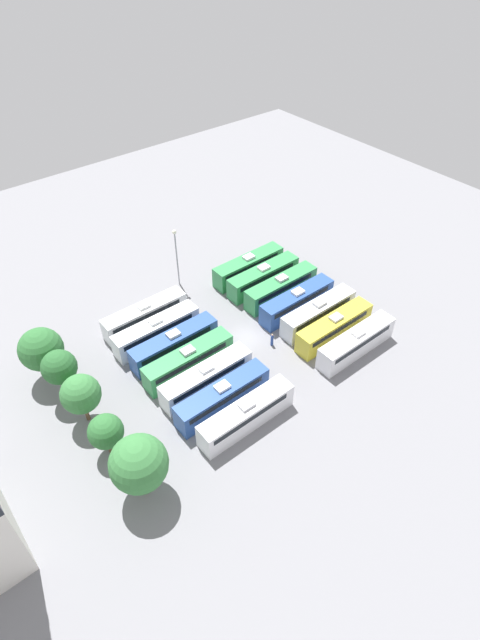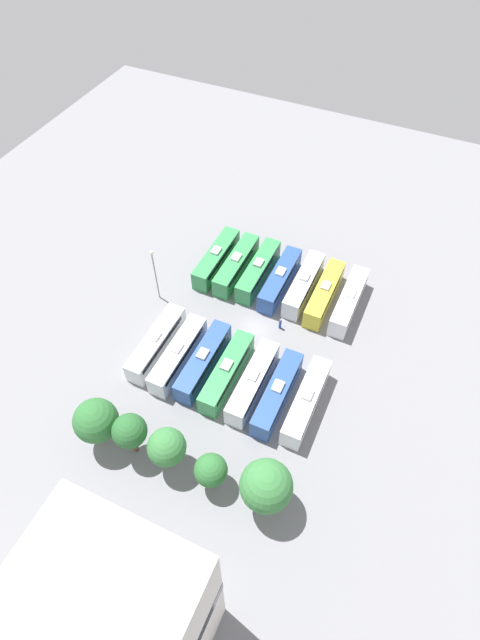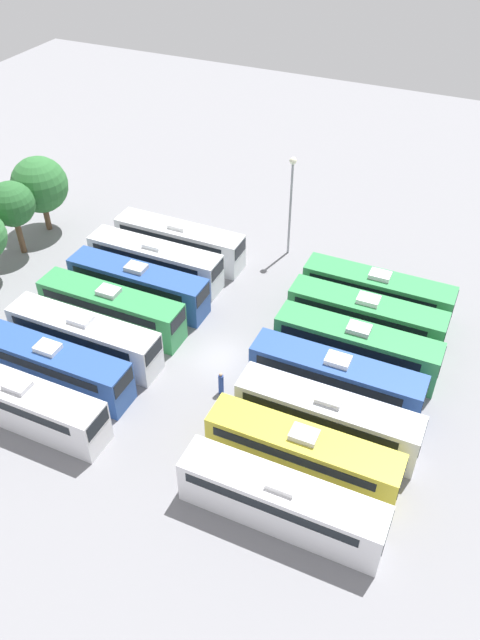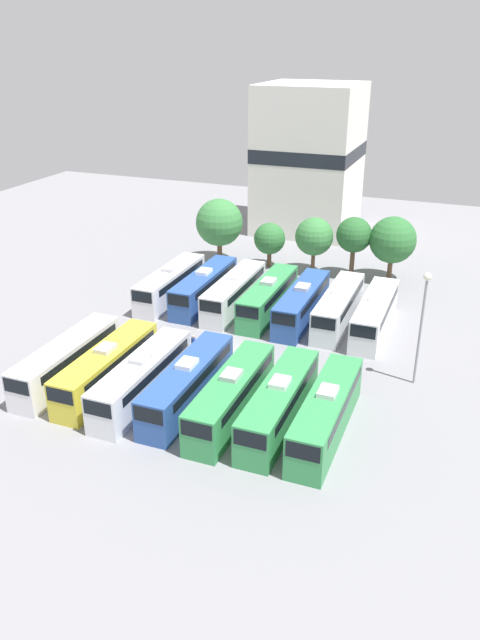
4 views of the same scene
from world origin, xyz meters
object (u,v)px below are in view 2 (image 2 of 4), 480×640
Objects in this scene: tree_0 at (266,486)px; tree_4 at (96,421)px; bus_1 at (324,293)px; bus_10 at (227,372)px; tree_3 at (130,431)px; bus_9 at (253,382)px; bus_13 at (156,343)px; bus_7 at (306,401)px; bus_2 at (304,284)px; bus_0 at (349,301)px; bus_3 at (280,279)px; bus_12 at (178,355)px; bus_11 at (203,361)px; tree_1 at (211,470)px; bus_6 at (216,258)px; tree_2 at (167,447)px; depot_building at (110,637)px; worker_person at (280,324)px; bus_4 at (258,270)px; bus_5 at (236,265)px; light_pole at (154,268)px; bus_8 at (277,393)px.

tree_4 is at bearing 3.03° from tree_0.
bus_1 is 1.00× the size of bus_10.
tree_3 is at bearing 67.62° from bus_10.
tree_4 reaches higher than bus_9.
bus_1 is 1.00× the size of bus_13.
bus_2 is at bearing -69.02° from bus_7.
tree_0 is at bearing 89.94° from bus_0.
bus_3 and bus_12 have the same top height.
tree_4 is at bearing 78.64° from bus_12.
bus_13 is at bearing 0.29° from bus_11.
tree_1 reaches higher than bus_3.
bus_2 is at bearing -7.71° from bus_1.
bus_2 and bus_6 have the same top height.
bus_7 is 17.53m from tree_2.
tree_0 reaches higher than bus_10.
depot_building reaches higher than tree_3.
bus_12 is 1.82× the size of tree_2.
tree_1 is (6.14, 0.40, -1.40)m from tree_0.
tree_2 is at bearing 80.35° from worker_person.
bus_12 is (-3.41, 17.99, 0.00)m from bus_6.
tree_2 is (-2.53, 30.85, 2.50)m from bus_4.
tree_0 reaches higher than bus_11.
tree_0 reaches higher than worker_person.
bus_11 is at bearing 68.65° from bus_2.
bus_1 is 3.31m from bus_2.
bus_4 and bus_5 have the same top height.
bus_7 is at bearing -178.15° from bus_9.
bus_5 is 1.63× the size of tree_4.
tree_3 is at bearing -59.21° from depot_building.
depot_building reaches higher than bus_10.
light_pole is at bearing 48.60° from bus_5.
tree_0 is (-25.47, 21.02, -1.30)m from light_pole.
bus_8 is 3.36m from bus_9.
bus_3 is 7.05m from bus_5.
light_pole reaches higher than bus_11.
bus_8 is 21.30m from tree_4.
worker_person is 41.59m from depot_building.
tree_3 is (15.87, 13.31, 3.08)m from bus_7.
worker_person is at bearing 144.43° from bus_5.
bus_9 is at bearing 178.29° from bus_11.
bus_7 is at bearing -172.57° from bus_8.
bus_7 is 20.94m from tree_3.
bus_9 is (-7.04, 18.04, 0.00)m from bus_4.
bus_1 is 1.00× the size of bus_5.
bus_8 is at bearing 110.77° from bus_3.
tree_3 is at bearing 3.62° from tree_2.
bus_9 is at bearing 155.20° from light_pole.
tree_1 is at bearing 3.69° from tree_0.
bus_2 is 7.09m from bus_4.
tree_0 is (-20.78, 12.61, 3.05)m from bus_13.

